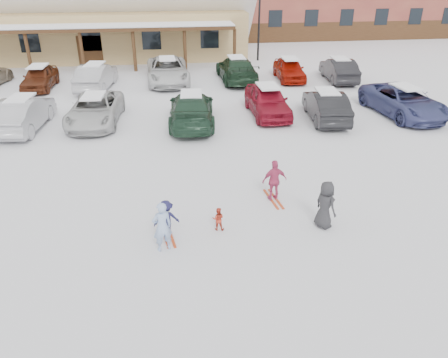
{
  "coord_description": "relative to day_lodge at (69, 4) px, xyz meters",
  "views": [
    {
      "loc": [
        -1.29,
        -11.42,
        7.39
      ],
      "look_at": [
        0.3,
        1.0,
        1.0
      ],
      "focal_mm": 35.0,
      "sensor_mm": 36.0,
      "label": 1
    }
  ],
  "objects": [
    {
      "name": "toddler_red",
      "position": [
        8.95,
        -28.33,
        -3.57
      ],
      "size": [
        0.41,
        0.35,
        0.75
      ],
      "primitive_type": "imported",
      "rotation": [
        0.0,
        0.0,
        2.94
      ],
      "color": "red",
      "rests_on": "ground"
    },
    {
      "name": "skis_child_navy",
      "position": [
        7.42,
        -28.45,
        -3.93
      ],
      "size": [
        0.44,
        1.41,
        0.03
      ],
      "primitive_type": "cube",
      "rotation": [
        0.0,
        0.0,
        3.31
      ],
      "color": "#B93E1A",
      "rests_on": "ground"
    },
    {
      "name": "parked_car_9",
      "position": [
        3.26,
        -11.66,
        -3.17
      ],
      "size": [
        2.23,
        4.88,
        1.55
      ],
      "primitive_type": "imported",
      "rotation": [
        0.0,
        0.0,
        3.01
      ],
      "color": "#A6A5A9",
      "rests_on": "ground"
    },
    {
      "name": "parked_car_12",
      "position": [
        15.74,
        -10.94,
        -3.24
      ],
      "size": [
        1.84,
        4.22,
        1.42
      ],
      "primitive_type": "imported",
      "rotation": [
        0.0,
        0.0,
        -0.04
      ],
      "color": "#A21407",
      "rests_on": "ground"
    },
    {
      "name": "lamp_post",
      "position": [
        14.87,
        -4.63,
        -0.65
      ],
      "size": [
        0.5,
        0.25,
        5.8
      ],
      "color": "black",
      "rests_on": "ground"
    },
    {
      "name": "parked_car_5",
      "position": [
        15.46,
        -19.05,
        -3.21
      ],
      "size": [
        1.98,
        4.6,
        1.47
      ],
      "primitive_type": "imported",
      "rotation": [
        0.0,
        0.0,
        3.05
      ],
      "color": "black",
      "rests_on": "ground"
    },
    {
      "name": "parked_car_8",
      "position": [
        -0.24,
        -11.12,
        -3.24
      ],
      "size": [
        1.76,
        4.16,
        1.4
      ],
      "primitive_type": "imported",
      "rotation": [
        0.0,
        0.0,
        -0.03
      ],
      "color": "#5B2613",
      "rests_on": "ground"
    },
    {
      "name": "child_navy",
      "position": [
        7.42,
        -28.45,
        -3.36
      ],
      "size": [
        0.81,
        0.55,
        1.16
      ],
      "primitive_type": "imported",
      "rotation": [
        0.0,
        0.0,
        3.31
      ],
      "color": "#191840",
      "rests_on": "ground"
    },
    {
      "name": "skis_child_magenta",
      "position": [
        11.03,
        -26.75,
        -3.93
      ],
      "size": [
        0.38,
        1.41,
        0.03
      ],
      "primitive_type": "cube",
      "rotation": [
        0.0,
        0.0,
        3.27
      ],
      "color": "#B93E1A",
      "rests_on": "ground"
    },
    {
      "name": "child_magenta",
      "position": [
        11.03,
        -26.75,
        -3.22
      ],
      "size": [
        0.89,
        0.46,
        1.45
      ],
      "primitive_type": "imported",
      "rotation": [
        0.0,
        0.0,
        3.27
      ],
      "color": "#BE3B64",
      "rests_on": "ground"
    },
    {
      "name": "ground",
      "position": [
        9.0,
        -27.96,
        -3.94
      ],
      "size": [
        160.0,
        160.0,
        0.0
      ],
      "primitive_type": "plane",
      "color": "white",
      "rests_on": "ground"
    },
    {
      "name": "day_lodge",
      "position": [
        0.0,
        0.0,
        0.0
      ],
      "size": [
        29.12,
        12.5,
        10.38
      ],
      "color": "tan",
      "rests_on": "ground"
    },
    {
      "name": "parked_car_1",
      "position": [
        0.79,
        -18.54,
        -3.17
      ],
      "size": [
        2.02,
        4.8,
        1.54
      ],
      "primitive_type": "imported",
      "rotation": [
        0.0,
        0.0,
        3.06
      ],
      "color": "#A5A5AA",
      "rests_on": "ground"
    },
    {
      "name": "parked_car_10",
      "position": [
        7.68,
        -10.64,
        -3.16
      ],
      "size": [
        2.81,
        5.74,
        1.57
      ],
      "primitive_type": "imported",
      "rotation": [
        0.0,
        0.0,
        0.04
      ],
      "color": "silver",
      "rests_on": "ground"
    },
    {
      "name": "bystander_dark",
      "position": [
        12.16,
        -28.57,
        -3.18
      ],
      "size": [
        0.76,
        0.88,
        1.53
      ],
      "primitive_type": "imported",
      "rotation": [
        0.0,
        0.0,
        2.02
      ],
      "color": "#29292B",
      "rests_on": "ground"
    },
    {
      "name": "parked_car_3",
      "position": [
        8.74,
        -18.84,
        -3.18
      ],
      "size": [
        2.48,
        5.41,
        1.53
      ],
      "primitive_type": "imported",
      "rotation": [
        0.0,
        0.0,
        3.08
      ],
      "color": "#203D2B",
      "rests_on": "ground"
    },
    {
      "name": "adult_skier",
      "position": [
        7.3,
        -29.15,
        -3.18
      ],
      "size": [
        0.65,
        0.53,
        1.52
      ],
      "primitive_type": "imported",
      "rotation": [
        0.0,
        0.0,
        3.48
      ],
      "color": "#97B0DD",
      "rests_on": "ground"
    },
    {
      "name": "parked_car_6",
      "position": [
        19.69,
        -18.84,
        -3.2
      ],
      "size": [
        3.13,
        5.66,
        1.5
      ],
      "primitive_type": "imported",
      "rotation": [
        0.0,
        0.0,
        0.12
      ],
      "color": "#3B4073",
      "rests_on": "ground"
    },
    {
      "name": "parked_car_13",
      "position": [
        18.91,
        -11.64,
        -3.21
      ],
      "size": [
        1.87,
        4.56,
        1.47
      ],
      "primitive_type": "imported",
      "rotation": [
        0.0,
        0.0,
        3.07
      ],
      "color": "black",
      "rests_on": "ground"
    },
    {
      "name": "parked_car_2",
      "position": [
        4.04,
        -18.09,
        -3.25
      ],
      "size": [
        2.58,
        5.13,
        1.39
      ],
      "primitive_type": "imported",
      "rotation": [
        0.0,
        0.0,
        -0.05
      ],
      "color": "silver",
      "rests_on": "ground"
    },
    {
      "name": "parked_car_11",
      "position": [
        12.19,
        -10.82,
        -3.16
      ],
      "size": [
        2.34,
        5.44,
        1.56
      ],
      "primitive_type": "imported",
      "rotation": [
        0.0,
        0.0,
        3.17
      ],
      "color": "#182F1E",
      "rests_on": "ground"
    },
    {
      "name": "parked_car_4",
      "position": [
        12.71,
        -17.95,
        -3.17
      ],
      "size": [
        1.93,
        4.57,
        1.54
      ],
      "primitive_type": "imported",
      "rotation": [
        0.0,
        0.0,
        0.03
      ],
      "color": "maroon",
      "rests_on": "ground"
    }
  ]
}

